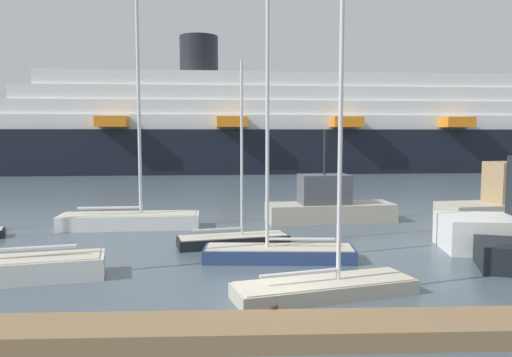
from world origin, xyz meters
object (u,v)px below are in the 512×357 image
fishing_boat_1 (510,201)px  sailboat_3 (279,249)px  sailboat_0 (233,238)px  sailboat_6 (325,282)px  fishing_boat_3 (328,205)px  cruise_ship (331,129)px  sailboat_5 (130,217)px

fishing_boat_1 → sailboat_3: bearing=-157.9°
sailboat_0 → sailboat_6: sailboat_6 is taller
fishing_boat_1 → fishing_boat_3: (-10.32, 0.75, -0.25)m
sailboat_6 → cruise_ship: size_ratio=0.10×
sailboat_3 → sailboat_5: sailboat_5 is taller
sailboat_0 → cruise_ship: cruise_ship is taller
sailboat_3 → cruise_ship: bearing=-99.7°
fishing_boat_1 → sailboat_6: bearing=-143.9°
sailboat_0 → fishing_boat_3: size_ratio=1.11×
fishing_boat_1 → cruise_ship: 41.42m
sailboat_0 → sailboat_5: size_ratio=0.67×
sailboat_0 → sailboat_5: sailboat_5 is taller
sailboat_0 → sailboat_6: bearing=-80.8°
sailboat_0 → sailboat_5: (-5.55, 4.49, 0.21)m
sailboat_5 → fishing_boat_1: size_ratio=1.53×
sailboat_5 → cruise_ship: cruise_ship is taller
sailboat_3 → fishing_boat_1: size_ratio=1.33×
sailboat_3 → sailboat_6: size_ratio=1.02×
sailboat_3 → sailboat_5: 10.28m
sailboat_3 → fishing_boat_1: 16.15m
sailboat_0 → sailboat_3: bearing=-68.9°
cruise_ship → fishing_boat_1: bearing=-89.3°
sailboat_0 → fishing_boat_3: 8.24m
fishing_boat_1 → fishing_boat_3: bearing=167.8°
sailboat_6 → fishing_boat_1: 17.95m
fishing_boat_1 → cruise_ship: bearing=85.4°
sailboat_5 → cruise_ship: size_ratio=0.12×
sailboat_3 → sailboat_5: (-7.36, 7.18, 0.10)m
cruise_ship → fishing_boat_3: bearing=-103.7°
cruise_ship → sailboat_3: bearing=-105.8°
sailboat_6 → sailboat_5: bearing=110.4°
sailboat_0 → fishing_boat_1: 16.69m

